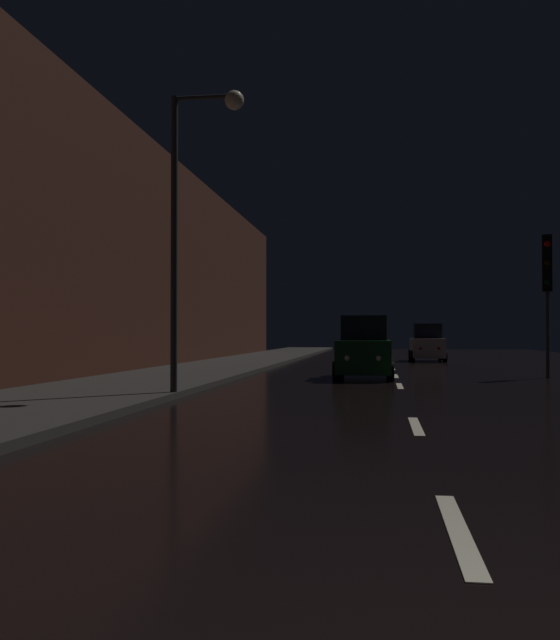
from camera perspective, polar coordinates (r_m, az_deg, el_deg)
ground at (r=26.87m, az=9.37°, el=-4.31°), size 27.02×84.00×0.02m
sidewalk_left at (r=27.69m, az=-5.98°, el=-4.04°), size 4.40×84.00×0.15m
building_facade_left at (r=25.32m, az=-13.66°, el=6.06°), size 0.80×63.00×9.28m
lane_centerline at (r=21.96m, az=9.65°, el=-4.97°), size 0.16×37.85×0.01m
traffic_light_far_right at (r=24.90m, az=21.09°, el=3.53°), size 0.36×0.48×4.79m
streetlamp_overhead at (r=16.18m, az=-7.07°, el=10.20°), size 1.70×0.44×7.00m
car_approaching_headlights at (r=23.20m, az=6.93°, el=-2.45°), size 1.90×4.11×2.07m
car_distant_taillights at (r=38.53m, az=11.98°, el=-1.95°), size 1.86×4.03×2.03m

